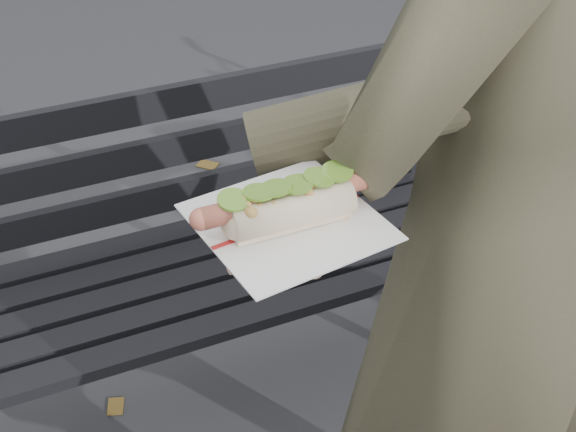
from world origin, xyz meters
name	(u,v)px	position (x,y,z in m)	size (l,w,h in m)	color
park_bench	(182,243)	(0.10, 0.82, 0.52)	(1.50, 0.44, 0.88)	black
person	(490,247)	(0.40, 0.09, 0.95)	(0.69, 0.46, 1.90)	#443D2D
held_hotdog	(407,126)	(0.20, 0.05, 1.23)	(0.62, 0.32, 0.20)	#443D2D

